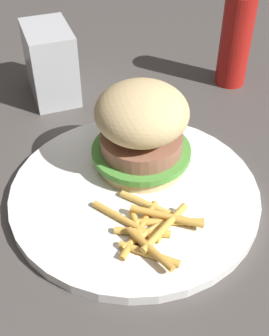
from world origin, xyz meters
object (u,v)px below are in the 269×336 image
object	(u,v)px
plate	(135,193)
fries_pile	(150,228)
ketchup_bottle	(235,41)
sandwich	(142,128)
napkin_dispenser	(51,63)

from	to	relation	value
plate	fries_pile	distance (m)	0.06
plate	ketchup_bottle	world-z (taller)	ketchup_bottle
sandwich	fries_pile	bearing A→B (deg)	51.40
plate	sandwich	xyz separation A→B (m)	(-0.03, -0.03, 0.06)
plate	sandwich	bearing A→B (deg)	-142.89
plate	fries_pile	bearing A→B (deg)	61.28
sandwich	ketchup_bottle	distance (m)	0.24
ketchup_bottle	fries_pile	bearing A→B (deg)	24.51
napkin_dispenser	sandwich	bearing A→B (deg)	16.75
fries_pile	ketchup_bottle	size ratio (longest dim) A/B	0.88
sandwich	ketchup_bottle	bearing A→B (deg)	-166.47
sandwich	fries_pile	size ratio (longest dim) A/B	0.97
plate	ketchup_bottle	distance (m)	0.29
sandwich	napkin_dispenser	world-z (taller)	sandwich
sandwich	napkin_dispenser	size ratio (longest dim) A/B	1.11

